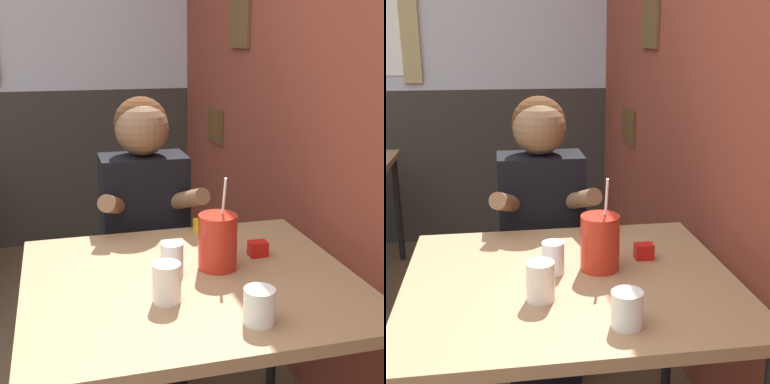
{
  "view_description": "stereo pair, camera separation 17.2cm",
  "coord_description": "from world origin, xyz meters",
  "views": [
    {
      "loc": [
        0.5,
        -1.14,
        1.44
      ],
      "look_at": [
        0.92,
        0.45,
        0.96
      ],
      "focal_mm": 50.0,
      "sensor_mm": 36.0,
      "label": 1
    },
    {
      "loc": [
        0.67,
        -1.18,
        1.44
      ],
      "look_at": [
        0.92,
        0.45,
        0.96
      ],
      "focal_mm": 50.0,
      "sensor_mm": 36.0,
      "label": 2
    }
  ],
  "objects": [
    {
      "name": "condiment_mustard",
      "position": [
        1.01,
        0.65,
        0.77
      ],
      "size": [
        0.06,
        0.04,
        0.05
      ],
      "color": "yellow",
      "rests_on": "main_table"
    },
    {
      "name": "condiment_ketchup",
      "position": [
        1.13,
        0.39,
        0.77
      ],
      "size": [
        0.06,
        0.04,
        0.05
      ],
      "color": "#B7140F",
      "rests_on": "main_table"
    },
    {
      "name": "back_wall",
      "position": [
        -0.01,
        2.68,
        1.36
      ],
      "size": [
        5.91,
        0.09,
        2.7
      ],
      "color": "silver",
      "rests_on": "ground_plane"
    },
    {
      "name": "brick_wall_right",
      "position": [
        1.49,
        1.33,
        1.35
      ],
      "size": [
        0.08,
        4.65,
        2.7
      ],
      "color": "brown",
      "rests_on": "ground_plane"
    },
    {
      "name": "glass_center",
      "position": [
        0.97,
        -0.02,
        0.79
      ],
      "size": [
        0.08,
        0.08,
        0.09
      ],
      "color": "silver",
      "rests_on": "main_table"
    },
    {
      "name": "cocktail_pitcher",
      "position": [
        0.97,
        0.33,
        0.84
      ],
      "size": [
        0.12,
        0.12,
        0.29
      ],
      "color": "#B22819",
      "rests_on": "main_table"
    },
    {
      "name": "main_table",
      "position": [
        0.87,
        0.28,
        0.68
      ],
      "size": [
        0.99,
        0.87,
        0.75
      ],
      "color": "#93704C",
      "rests_on": "ground_plane"
    },
    {
      "name": "glass_near_pitcher",
      "position": [
        0.82,
        0.32,
        0.8
      ],
      "size": [
        0.07,
        0.07,
        0.1
      ],
      "color": "silver",
      "rests_on": "main_table"
    },
    {
      "name": "glass_far_side",
      "position": [
        0.77,
        0.15,
        0.8
      ],
      "size": [
        0.08,
        0.08,
        0.11
      ],
      "color": "silver",
      "rests_on": "main_table"
    },
    {
      "name": "person_seated",
      "position": [
        0.83,
        0.89,
        0.65
      ],
      "size": [
        0.42,
        0.41,
        1.23
      ],
      "color": "black",
      "rests_on": "ground_plane"
    }
  ]
}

